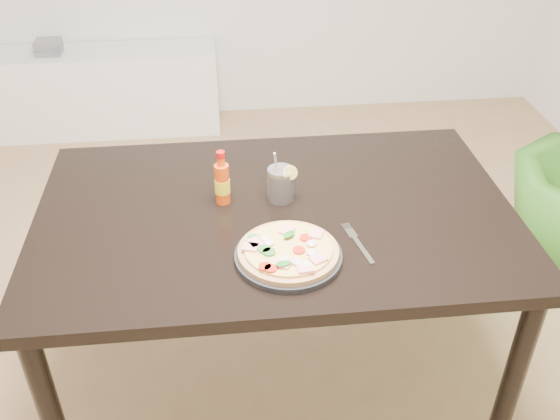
{
  "coord_description": "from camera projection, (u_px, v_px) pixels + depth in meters",
  "views": [
    {
      "loc": [
        -0.1,
        -1.55,
        1.78
      ],
      "look_at": [
        0.05,
        -0.16,
        0.83
      ],
      "focal_mm": 40.0,
      "sensor_mm": 36.0,
      "label": 1
    }
  ],
  "objects": [
    {
      "name": "fork",
      "position": [
        357.0,
        242.0,
        1.7
      ],
      "size": [
        0.05,
        0.19,
        0.0
      ],
      "rotation": [
        0.0,
        0.0,
        0.2
      ],
      "color": "silver",
      "rests_on": "dining_table"
    },
    {
      "name": "cd_stack",
      "position": [
        49.0,
        47.0,
        3.57
      ],
      "size": [
        0.14,
        0.12,
        0.08
      ],
      "color": "slate",
      "rests_on": "media_console"
    },
    {
      "name": "floor",
      "position": [
        263.0,
        372.0,
        2.29
      ],
      "size": [
        4.5,
        4.5,
        0.0
      ],
      "primitive_type": "plane",
      "color": "#9E7A51",
      "rests_on": "ground"
    },
    {
      "name": "media_console",
      "position": [
        102.0,
        91.0,
        3.77
      ],
      "size": [
        1.4,
        0.34,
        0.5
      ],
      "primitive_type": "cube",
      "color": "white",
      "rests_on": "ground"
    },
    {
      "name": "pizza",
      "position": [
        288.0,
        251.0,
        1.62
      ],
      "size": [
        0.27,
        0.27,
        0.03
      ],
      "color": "tan",
      "rests_on": "plate"
    },
    {
      "name": "hot_sauce_bottle",
      "position": [
        222.0,
        183.0,
        1.83
      ],
      "size": [
        0.06,
        0.06,
        0.17
      ],
      "rotation": [
        0.0,
        0.0,
        0.39
      ],
      "color": "#E3470D",
      "rests_on": "dining_table"
    },
    {
      "name": "plate",
      "position": [
        288.0,
        256.0,
        1.64
      ],
      "size": [
        0.28,
        0.28,
        0.02
      ],
      "primitive_type": "cylinder",
      "color": "black",
      "rests_on": "dining_table"
    },
    {
      "name": "dining_table",
      "position": [
        276.0,
        232.0,
        1.88
      ],
      "size": [
        1.4,
        0.9,
        0.75
      ],
      "color": "black",
      "rests_on": "ground"
    },
    {
      "name": "cola_cup",
      "position": [
        281.0,
        185.0,
        1.85
      ],
      "size": [
        0.09,
        0.08,
        0.17
      ],
      "rotation": [
        0.0,
        0.0,
        0.15
      ],
      "color": "black",
      "rests_on": "dining_table"
    }
  ]
}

